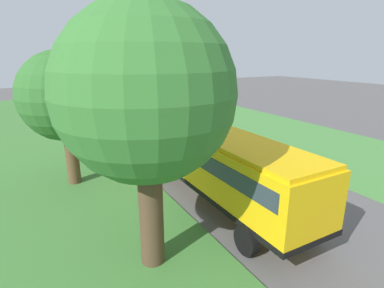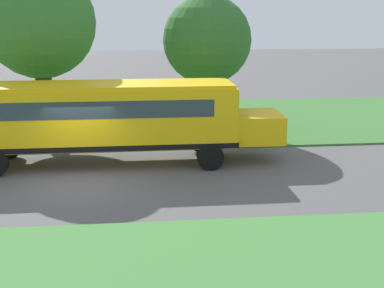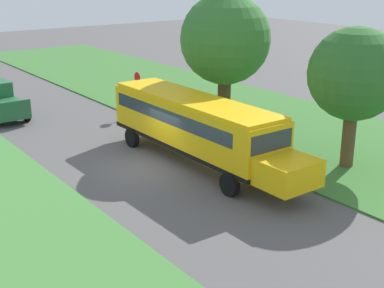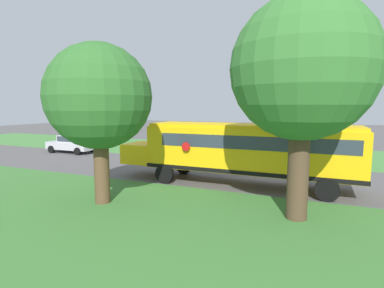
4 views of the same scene
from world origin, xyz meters
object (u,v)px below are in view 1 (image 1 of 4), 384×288
car_silver_nearest (166,112)px  car_white_middle (93,105)px  school_bus (214,158)px  car_tan_furthest (82,98)px  oak_tree_roadside_mid (65,96)px  oak_tree_beside_bus (150,91)px

car_silver_nearest → car_white_middle: size_ratio=1.00×
school_bus → car_silver_nearest: size_ratio=2.82×
car_tan_furthest → oak_tree_roadside_mid: (-4.76, -26.30, 3.57)m
car_silver_nearest → oak_tree_beside_bus: size_ratio=0.57×
car_white_middle → car_tan_furthest: (0.00, 7.13, 0.00)m
oak_tree_beside_bus → oak_tree_roadside_mid: (-1.31, 7.71, -0.93)m
car_white_middle → oak_tree_roadside_mid: 20.06m
car_silver_nearest → oak_tree_beside_bus: (-9.05, -19.49, 4.50)m
school_bus → oak_tree_beside_bus: bearing=-143.2°
oak_tree_beside_bus → car_tan_furthest: bearing=84.2°
school_bus → car_tan_furthest: school_bus is taller
car_white_middle → car_tan_furthest: bearing=90.0°
car_tan_furthest → car_white_middle: bearing=-90.0°
school_bus → car_tan_furthest: (-0.56, 31.01, -1.05)m
school_bus → car_white_middle: bearing=91.4°
school_bus → oak_tree_roadside_mid: size_ratio=1.89×
car_white_middle → oak_tree_roadside_mid: bearing=-103.9°
car_silver_nearest → car_white_middle: bearing=127.2°
school_bus → oak_tree_beside_bus: size_ratio=1.60×
car_silver_nearest → car_white_middle: same height
car_white_middle → oak_tree_beside_bus: (-3.45, -26.88, 4.50)m
school_bus → car_silver_nearest: 17.27m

